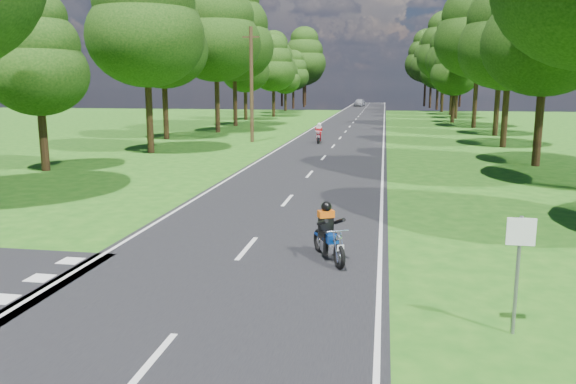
# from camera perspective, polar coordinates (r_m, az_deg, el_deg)

# --- Properties ---
(ground) EXTENTS (160.00, 160.00, 0.00)m
(ground) POSITION_cam_1_polar(r_m,az_deg,el_deg) (12.33, -6.43, -8.40)
(ground) COLOR #1D5714
(ground) RESTS_ON ground
(main_road) EXTENTS (7.00, 140.00, 0.02)m
(main_road) POSITION_cam_1_polar(r_m,az_deg,el_deg) (61.40, 6.64, 7.01)
(main_road) COLOR black
(main_road) RESTS_ON ground
(road_markings) EXTENTS (7.40, 140.00, 0.01)m
(road_markings) POSITION_cam_1_polar(r_m,az_deg,el_deg) (59.54, 6.41, 6.91)
(road_markings) COLOR silver
(road_markings) RESTS_ON main_road
(treeline) EXTENTS (40.00, 115.35, 14.78)m
(treeline) POSITION_cam_1_polar(r_m,az_deg,el_deg) (71.39, 8.43, 14.12)
(treeline) COLOR black
(treeline) RESTS_ON ground
(telegraph_pole) EXTENTS (1.20, 0.26, 8.00)m
(telegraph_pole) POSITION_cam_1_polar(r_m,az_deg,el_deg) (40.26, -3.73, 10.86)
(telegraph_pole) COLOR #382616
(telegraph_pole) RESTS_ON ground
(road_sign) EXTENTS (0.45, 0.07, 2.00)m
(road_sign) POSITION_cam_1_polar(r_m,az_deg,el_deg) (9.80, 22.40, -6.03)
(road_sign) COLOR slate
(road_sign) RESTS_ON ground
(rider_near_blue) EXTENTS (1.21, 1.71, 1.37)m
(rider_near_blue) POSITION_cam_1_polar(r_m,az_deg,el_deg) (13.07, 4.16, -4.02)
(rider_near_blue) COLOR #0E3A9B
(rider_near_blue) RESTS_ON main_road
(rider_far_red) EXTENTS (0.63, 1.71, 1.40)m
(rider_far_red) POSITION_cam_1_polar(r_m,az_deg,el_deg) (39.59, 3.15, 6.02)
(rider_far_red) COLOR maroon
(rider_far_red) RESTS_ON main_road
(distant_car) EXTENTS (2.30, 4.45, 1.45)m
(distant_car) POSITION_cam_1_polar(r_m,az_deg,el_deg) (108.21, 7.27, 9.02)
(distant_car) COLOR silver
(distant_car) RESTS_ON main_road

